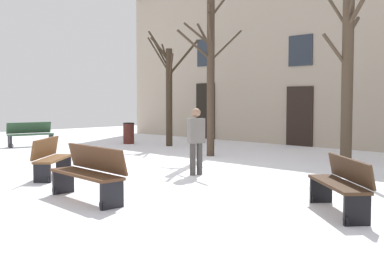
# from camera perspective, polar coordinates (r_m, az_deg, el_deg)

# --- Properties ---
(ground_plane) EXTENTS (33.31, 33.31, 0.00)m
(ground_plane) POSITION_cam_1_polar(r_m,az_deg,el_deg) (12.34, -5.15, -4.87)
(ground_plane) COLOR white
(building_facade) EXTENTS (20.82, 0.60, 7.63)m
(building_facade) POSITION_cam_1_polar(r_m,az_deg,el_deg) (18.62, 14.35, 9.76)
(building_facade) COLOR tan
(building_facade) RESTS_ON ground
(tree_foreground) EXTENTS (1.86, 1.86, 5.41)m
(tree_foreground) POSITION_cam_1_polar(r_m,az_deg,el_deg) (13.86, 18.80, 6.97)
(tree_foreground) COLOR #4C3D2D
(tree_foreground) RESTS_ON ground
(tree_near_facade) EXTENTS (1.89, 1.59, 4.59)m
(tree_near_facade) POSITION_cam_1_polar(r_m,az_deg,el_deg) (17.95, -2.91, 4.84)
(tree_near_facade) COLOR #382B1E
(tree_near_facade) RESTS_ON ground
(tree_center) EXTENTS (2.56, 2.44, 5.81)m
(tree_center) POSITION_cam_1_polar(r_m,az_deg,el_deg) (14.72, 2.30, 7.31)
(tree_center) COLOR #423326
(tree_center) RESTS_ON ground
(litter_bin) EXTENTS (0.48, 0.48, 0.87)m
(litter_bin) POSITION_cam_1_polar(r_m,az_deg,el_deg) (19.10, -7.91, -0.64)
(litter_bin) COLOR #4C1E19
(litter_bin) RESTS_ON ground
(bench_by_litter_bin) EXTENTS (1.37, 1.45, 0.92)m
(bench_by_litter_bin) POSITION_cam_1_polar(r_m,az_deg,el_deg) (11.08, -17.20, -3.54)
(bench_by_litter_bin) COLOR brown
(bench_by_litter_bin) RESTS_ON ground
(bench_facing_shops) EXTENTS (1.50, 1.42, 0.88)m
(bench_facing_shops) POSITION_cam_1_polar(r_m,az_deg,el_deg) (7.62, 18.07, -6.67)
(bench_facing_shops) COLOR #3D2819
(bench_facing_shops) RESTS_ON ground
(bench_near_center_tree) EXTENTS (0.79, 1.78, 0.94)m
(bench_near_center_tree) POSITION_cam_1_polar(r_m,az_deg,el_deg) (18.91, -19.52, -0.71)
(bench_near_center_tree) COLOR #2D4C33
(bench_near_center_tree) RESTS_ON ground
(bench_back_to_back_left) EXTENTS (1.87, 0.62, 0.97)m
(bench_back_to_back_left) POSITION_cam_1_polar(r_m,az_deg,el_deg) (8.39, -12.75, -5.44)
(bench_back_to_back_left) COLOR #51331E
(bench_back_to_back_left) RESTS_ON ground
(person_crossing_plaza) EXTENTS (0.34, 0.43, 1.60)m
(person_crossing_plaza) POSITION_cam_1_polar(r_m,az_deg,el_deg) (10.89, 0.52, -1.31)
(person_crossing_plaza) COLOR #403D3A
(person_crossing_plaza) RESTS_ON ground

